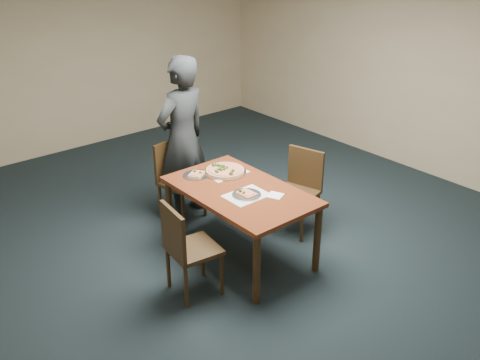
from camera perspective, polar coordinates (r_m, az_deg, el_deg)
ground at (r=5.67m, az=2.87°, el=-7.37°), size 8.00×8.00×0.00m
room_shell at (r=4.95m, az=3.31°, el=9.83°), size 8.00×8.00×8.00m
dining_table at (r=5.25m, az=0.00°, el=-1.89°), size 0.90×1.50×0.75m
chair_far at (r=6.10m, az=-6.81°, el=0.49°), size 0.50×0.50×0.91m
chair_left at (r=4.78m, az=-5.81°, el=-6.96°), size 0.47×0.47×0.91m
chair_right at (r=5.86m, az=6.43°, el=-0.60°), size 0.52×0.52×0.91m
diner at (r=6.00m, az=-6.17°, el=4.41°), size 0.74×0.55×1.86m
placemat_main at (r=5.57m, az=-1.60°, el=0.84°), size 0.42×0.32×0.00m
placemat_near at (r=5.09m, az=0.71°, el=-1.64°), size 0.40×0.30×0.00m
pizza_pan at (r=5.56m, az=-1.63°, el=1.04°), size 0.44×0.44×0.07m
slice_plate_near at (r=5.08m, az=0.69°, el=-1.52°), size 0.28×0.28×0.06m
slice_plate_far at (r=5.51m, az=-4.65°, el=0.58°), size 0.28×0.28×0.06m
napkin at (r=5.09m, az=3.76°, el=-1.66°), size 0.19×0.19×0.01m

